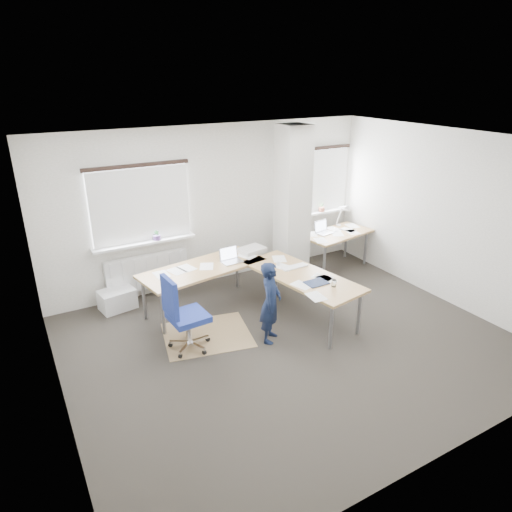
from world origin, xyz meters
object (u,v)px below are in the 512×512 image
desk_main (253,272)px  task_chair (186,329)px  desk_side (337,235)px  person (271,302)px

desk_main → task_chair: bearing=-170.0°
task_chair → desk_side: bearing=15.4°
task_chair → person: size_ratio=0.94×
desk_main → desk_side: 2.39m
desk_side → person: (-2.46, -1.61, -0.09)m
desk_main → person: size_ratio=2.35×
desk_side → task_chair: desk_side is taller
desk_side → task_chair: bearing=-170.8°
desk_main → desk_side: (2.26, 0.76, -0.01)m
desk_main → person: person is taller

